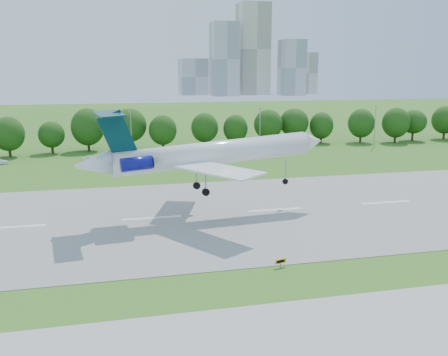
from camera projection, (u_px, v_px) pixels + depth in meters
ground at (346, 269)px, 57.39m from camera, size 600.00×600.00×0.00m
runway at (275, 210)px, 81.17m from camera, size 400.00×45.00×0.08m
tree_line at (200, 127)px, 143.59m from camera, size 288.40×8.40×10.40m
light_poles at (197, 131)px, 133.49m from camera, size 175.90×0.25×12.19m
skyline at (249, 60)px, 444.84m from camera, size 127.00×52.00×80.00m
airliner at (201, 154)px, 76.12m from camera, size 39.93×28.84×13.15m
taxi_sign_centre at (281, 261)px, 57.61m from camera, size 1.43×0.51×1.01m
service_vehicle_a at (0, 162)px, 120.24m from camera, size 4.04×2.48×1.26m
service_vehicle_b at (91, 158)px, 125.29m from camera, size 3.88×1.77×1.29m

